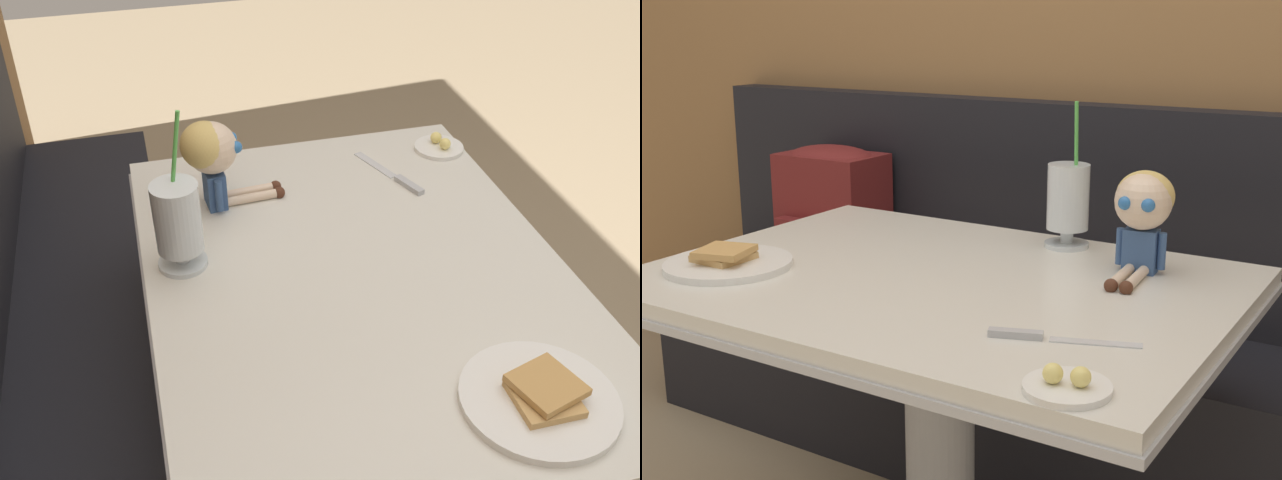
{
  "view_description": "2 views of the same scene",
  "coord_description": "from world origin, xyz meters",
  "views": [
    {
      "loc": [
        -1.08,
        0.55,
        1.63
      ],
      "look_at": [
        0.07,
        0.24,
        0.78
      ],
      "focal_mm": 42.21,
      "sensor_mm": 36.0,
      "label": 1
    },
    {
      "loc": [
        0.84,
        -1.09,
        1.22
      ],
      "look_at": [
        0.03,
        0.21,
        0.81
      ],
      "focal_mm": 46.8,
      "sensor_mm": 36.0,
      "label": 2
    }
  ],
  "objects": [
    {
      "name": "toast_plate",
      "position": [
        -0.39,
        0.01,
        0.75
      ],
      "size": [
        0.25,
        0.25,
        0.04
      ],
      "color": "white",
      "rests_on": "diner_table"
    },
    {
      "name": "seated_doll",
      "position": [
        0.32,
        0.41,
        0.87
      ],
      "size": [
        0.12,
        0.22,
        0.2
      ],
      "color": "#385689",
      "rests_on": "diner_table"
    },
    {
      "name": "milkshake_glass",
      "position": [
        0.12,
        0.5,
        0.84
      ],
      "size": [
        0.1,
        0.1,
        0.31
      ],
      "color": "silver",
      "rests_on": "diner_table"
    },
    {
      "name": "butter_knife",
      "position": [
        0.31,
        -0.01,
        0.74
      ],
      "size": [
        0.23,
        0.1,
        0.01
      ],
      "color": "silver",
      "rests_on": "diner_table"
    },
    {
      "name": "butter_saucer",
      "position": [
        0.42,
        -0.16,
        0.75
      ],
      "size": [
        0.12,
        0.12,
        0.04
      ],
      "color": "white",
      "rests_on": "diner_table"
    },
    {
      "name": "diner_table",
      "position": [
        0.0,
        0.18,
        0.54
      ],
      "size": [
        1.11,
        0.81,
        0.74
      ],
      "color": "silver",
      "rests_on": "ground"
    }
  ]
}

